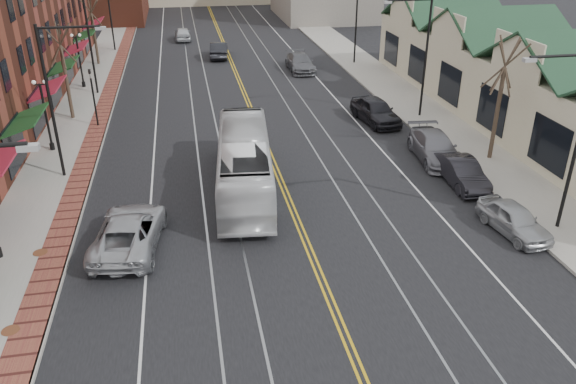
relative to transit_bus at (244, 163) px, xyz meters
name	(u,v)px	position (x,y,z in m)	size (l,w,h in m)	color
ground	(351,352)	(2.00, -12.60, -1.52)	(160.00, 160.00, 0.00)	black
sidewalk_left	(67,150)	(-10.00, 7.40, -1.45)	(4.00, 120.00, 0.15)	gray
sidewalk_right	(438,125)	(14.00, 7.40, -1.45)	(4.00, 120.00, 0.15)	gray
building_right	(525,88)	(20.00, 7.40, 0.78)	(8.00, 36.00, 4.60)	beige
streetlight_l_1	(57,87)	(-9.05, 3.40, 3.50)	(3.33, 0.25, 8.00)	black
streetlight_l_2	(94,30)	(-9.05, 19.40, 3.50)	(3.33, 0.25, 8.00)	black
streetlight_l_3	(113,1)	(-9.05, 35.40, 3.50)	(3.33, 0.25, 8.00)	black
streetlight_r_0	(572,125)	(13.05, -6.60, 3.50)	(3.33, 0.25, 8.00)	black
streetlight_r_1	(421,46)	(13.05, 9.40, 3.50)	(3.33, 0.25, 8.00)	black
streetlight_r_2	(352,9)	(13.05, 25.40, 3.50)	(3.33, 0.25, 8.00)	black
lamppost_l_2	(46,117)	(-10.80, 7.40, 0.68)	(0.84, 0.28, 4.27)	black
lamppost_l_3	(80,62)	(-10.80, 21.40, 0.68)	(0.84, 0.28, 4.27)	black
tree_left_near	(65,70)	(-10.50, 13.40, 1.99)	(1.78, 1.37, 6.48)	#382B21
tree_left_far	(94,30)	(-10.50, 29.40, 1.75)	(1.66, 1.28, 6.02)	#382B21
tree_right_mid	(500,97)	(14.50, 1.40, 2.23)	(1.90, 1.46, 6.93)	#382B21
manhole_mid	(10,330)	(-9.20, -9.60, -1.36)	(0.60, 0.60, 0.02)	#592D19
manhole_far	(40,252)	(-9.20, -4.60, -1.36)	(0.60, 0.60, 0.02)	#592D19
traffic_signal	(93,93)	(-8.60, 11.40, 0.83)	(0.18, 0.15, 3.80)	black
transit_bus	(244,163)	(0.00, 0.00, 0.00)	(2.56, 10.93, 3.04)	silver
parked_suv	(129,231)	(-5.50, -4.58, -0.75)	(2.58, 5.59, 1.55)	#ACAEB3
parked_car_a	(514,219)	(11.30, -6.52, -0.85)	(1.59, 3.96, 1.35)	#A0A2A7
parked_car_b	(462,172)	(11.30, -1.43, -0.82)	(1.50, 4.29, 1.41)	black
parked_car_c	(435,147)	(11.30, 2.01, -0.75)	(2.16, 5.32, 1.54)	slate
parked_car_d	(376,111)	(10.03, 8.91, -0.68)	(1.99, 4.95, 1.69)	black
distant_car_left	(219,50)	(1.00, 30.36, -0.75)	(1.64, 4.71, 1.55)	black
distant_car_right	(300,63)	(7.86, 23.71, -0.76)	(2.14, 5.25, 1.52)	#5C5E63
distant_car_far	(183,34)	(-2.38, 39.70, -0.79)	(1.73, 4.30, 1.47)	silver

